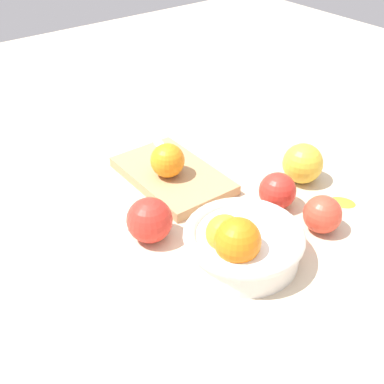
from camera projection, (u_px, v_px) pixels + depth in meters
name	position (u px, v px, depth m)	size (l,w,h in m)	color
ground_plane	(225.00, 199.00, 0.99)	(2.40, 2.40, 0.00)	beige
bowl	(241.00, 242.00, 0.82)	(0.20, 0.20, 0.10)	white
cutting_board	(172.00, 176.00, 1.04)	(0.25, 0.15, 0.02)	tan
orange_on_board	(168.00, 160.00, 1.00)	(0.07, 0.07, 0.07)	orange
knife	(166.00, 151.00, 1.09)	(0.15, 0.05, 0.01)	silver
apple_front_left	(322.00, 214.00, 0.89)	(0.07, 0.07, 0.07)	#D6422D
apple_back_center	(150.00, 220.00, 0.87)	(0.08, 0.08, 0.08)	red
apple_front_left_2	(303.00, 163.00, 1.02)	(0.08, 0.08, 0.08)	gold
apple_front_left_3	(277.00, 191.00, 0.95)	(0.07, 0.07, 0.07)	red
citrus_peel	(342.00, 201.00, 0.97)	(0.05, 0.04, 0.01)	orange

